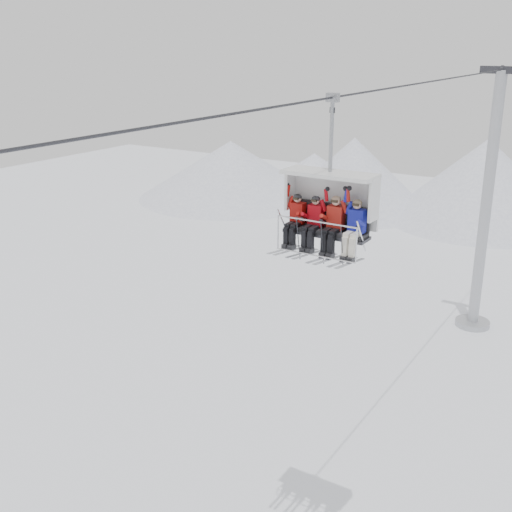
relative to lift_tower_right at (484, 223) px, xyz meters
The scene contains 7 objects.
lift_tower_right is the anchor object (origin of this frame).
haul_cable 23.25m from the lift_tower_right, 90.00° to the right, with size 0.06×0.06×50.00m, color #2E2E33.
chairlift_carrier 19.01m from the lift_tower_right, 90.00° to the right, with size 2.41×1.17×3.98m.
skier_far_left 19.21m from the lift_tower_right, 92.63° to the right, with size 0.37×1.69×1.51m.
skier_center_left 19.19m from the lift_tower_right, 90.99° to the right, with size 0.38×1.69×1.53m.
skier_center_right 19.19m from the lift_tower_right, 89.24° to the right, with size 0.41×1.69×1.64m.
skier_far_right 19.20m from the lift_tower_right, 87.47° to the right, with size 0.41×1.69×1.62m.
Camera 1 is at (6.92, -11.02, 14.60)m, focal length 45.00 mm.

